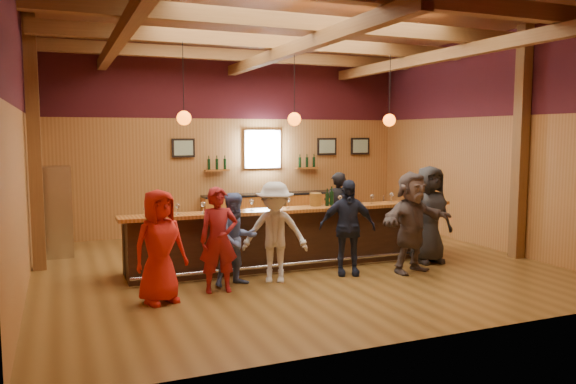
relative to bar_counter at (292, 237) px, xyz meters
name	(u,v)px	position (x,y,z in m)	size (l,w,h in m)	color
room	(293,91)	(-0.02, -0.09, 2.69)	(9.04, 9.00, 4.52)	brown
bar_counter	(292,237)	(0.00, 0.00, 0.00)	(6.30, 1.07, 1.11)	black
back_bar_cabinet	(281,211)	(1.18, 3.57, -0.05)	(4.00, 0.52, 0.95)	#974F1B
window	(262,149)	(0.78, 3.80, 1.53)	(0.95, 0.09, 0.95)	silver
framed_pictures	(294,147)	(1.65, 3.79, 1.58)	(5.35, 0.05, 0.45)	black
wine_shelves	(263,166)	(0.78, 3.73, 1.10)	(3.00, 0.18, 0.30)	#974F1B
pendant_lights	(294,119)	(-0.02, -0.15, 2.19)	(4.24, 0.24, 1.37)	black
stainless_fridge	(53,211)	(-4.12, 2.45, 0.38)	(0.70, 0.70, 1.80)	silver
customer_orange	(160,246)	(-2.68, -1.48, 0.30)	(0.81, 0.53, 1.65)	red
customer_redvest	(219,240)	(-1.75, -1.26, 0.29)	(0.60, 0.39, 1.63)	maroon
customer_denim	(236,239)	(-1.39, -1.01, 0.23)	(0.73, 0.57, 1.50)	#5268A4
customer_white	(275,232)	(-0.74, -1.05, 0.31)	(1.07, 0.62, 1.66)	silver
customer_navy	(347,227)	(0.59, -1.07, 0.31)	(0.97, 0.40, 1.66)	#1B2236
customer_brown	(412,222)	(1.71, -1.35, 0.37)	(1.66, 0.53, 1.79)	#574A46
customer_dark	(429,215)	(2.47, -0.84, 0.40)	(0.90, 0.58, 1.84)	#242426
bartender	(337,211)	(1.38, 0.83, 0.30)	(0.60, 0.39, 1.64)	black
ice_bucket	(316,199)	(0.39, -0.20, 0.71)	(0.22, 0.22, 0.24)	brown
bottle_a	(327,199)	(0.59, -0.28, 0.71)	(0.07, 0.07, 0.32)	black
bottle_b	(332,198)	(0.69, -0.27, 0.73)	(0.08, 0.08, 0.36)	black
glass_a	(146,209)	(-2.71, -0.34, 0.71)	(0.07, 0.07, 0.17)	silver
glass_b	(178,206)	(-2.18, -0.31, 0.72)	(0.08, 0.08, 0.18)	silver
glass_c	(203,205)	(-1.77, -0.36, 0.73)	(0.09, 0.09, 0.20)	silver
glass_d	(252,203)	(-0.90, -0.34, 0.73)	(0.09, 0.09, 0.20)	silver
glass_e	(288,201)	(-0.19, -0.28, 0.72)	(0.08, 0.08, 0.19)	silver
glass_f	(340,198)	(0.83, -0.34, 0.72)	(0.08, 0.08, 0.19)	silver
glass_g	(372,197)	(1.54, -0.28, 0.72)	(0.08, 0.08, 0.18)	silver
glass_h	(392,195)	(1.99, -0.27, 0.73)	(0.09, 0.09, 0.19)	silver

